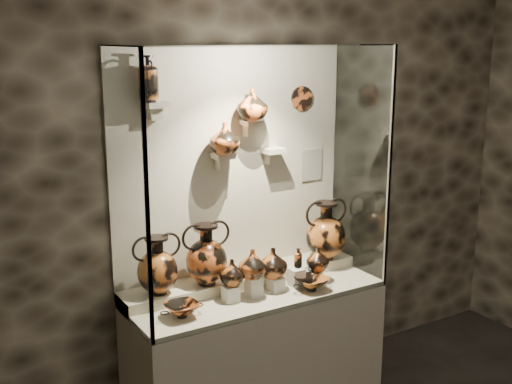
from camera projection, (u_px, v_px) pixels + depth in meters
wall_back at (231, 167)px, 4.26m from camera, size 5.00×0.02×3.20m
plinth at (256, 352)px, 4.27m from camera, size 1.70×0.60×0.80m
front_tier at (256, 294)px, 4.17m from camera, size 1.68×0.58×0.03m
rear_tier at (243, 280)px, 4.31m from camera, size 1.70×0.25×0.10m
back_panel at (232, 167)px, 4.25m from camera, size 1.70×0.03×1.60m
glass_front at (283, 185)px, 3.74m from camera, size 1.70×0.01×1.60m
glass_left at (126, 192)px, 3.56m from camera, size 0.01×0.60×1.60m
glass_right at (361, 163)px, 4.42m from camera, size 0.01×0.60×1.60m
glass_top at (256, 45)px, 3.80m from camera, size 1.70×0.60×0.01m
frame_post_left at (147, 204)px, 3.32m from camera, size 0.02×0.02×1.60m
frame_post_right at (389, 170)px, 4.17m from camera, size 0.02×0.02×1.60m
pedestal_a at (230, 294)px, 4.01m from camera, size 0.09×0.09×0.10m
pedestal_b at (254, 286)px, 4.09m from camera, size 0.09×0.09×0.13m
pedestal_c at (276, 284)px, 4.18m from camera, size 0.09×0.09×0.09m
pedestal_d at (296, 277)px, 4.26m from camera, size 0.09×0.09×0.12m
pedestal_e at (313, 276)px, 4.33m from camera, size 0.09×0.09×0.08m
bracket_ul at (156, 105)px, 3.81m from camera, size 0.14×0.12×0.04m
bracket_ca at (224, 156)px, 4.12m from camera, size 0.14×0.12×0.04m
bracket_cb at (250, 123)px, 4.17m from camera, size 0.10×0.12×0.04m
bracket_cc at (273, 150)px, 4.31m from camera, size 0.14×0.12×0.04m
amphora_left at (158, 265)px, 3.92m from camera, size 0.33×0.33×0.37m
amphora_mid at (206, 254)px, 4.07m from camera, size 0.33×0.33×0.40m
amphora_right at (326, 230)px, 4.53m from camera, size 0.40×0.40×0.42m
jug_a at (232, 272)px, 4.00m from camera, size 0.20×0.20×0.17m
jug_b at (252, 264)px, 4.03m from camera, size 0.23×0.23×0.19m
jug_c at (273, 263)px, 4.15m from camera, size 0.22×0.22×0.20m
jug_e at (317, 259)px, 4.30m from camera, size 0.19×0.19×0.16m
lekythos_small at (298, 257)px, 4.25m from camera, size 0.08×0.08×0.15m
kylix_left at (182, 309)px, 3.78m from camera, size 0.27×0.23×0.10m
kylix_right at (311, 282)px, 4.18m from camera, size 0.32×0.30×0.11m
lekythos_tall at (148, 76)px, 3.73m from camera, size 0.15×0.15×0.31m
ovoid_vase_a at (225, 138)px, 4.04m from camera, size 0.21×0.21×0.20m
ovoid_vase_b at (252, 105)px, 4.09m from camera, size 0.26×0.26×0.21m
wall_plate at (302, 98)px, 4.40m from camera, size 0.17×0.02×0.17m
info_placard at (312, 165)px, 4.57m from camera, size 0.17×0.01×0.23m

